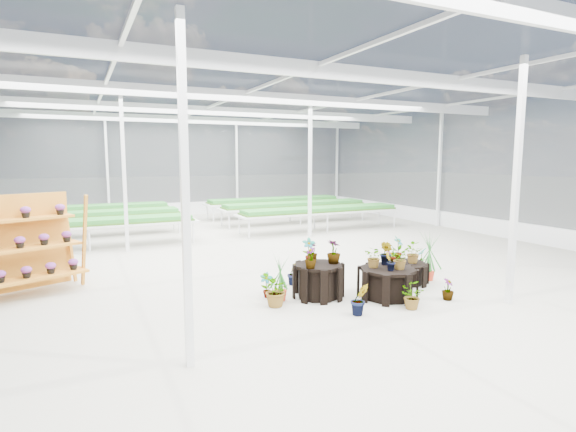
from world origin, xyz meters
name	(u,v)px	position (x,y,z in m)	size (l,w,h in m)	color
ground_plane	(277,272)	(0.00, 0.00, 0.00)	(24.00, 24.00, 0.00)	gray
greenhouse_shell	(276,178)	(0.00, 0.00, 2.25)	(18.00, 24.00, 4.50)	white
steel_frame	(276,178)	(0.00, 0.00, 2.25)	(18.00, 24.00, 4.50)	silver
nursery_benches	(201,218)	(0.00, 7.20, 0.42)	(16.00, 7.00, 0.84)	silver
plinth_tall	(318,281)	(-0.05, -2.15, 0.33)	(0.97, 0.97, 0.66)	black
plinth_mid	(387,283)	(1.15, -2.75, 0.30)	(1.13, 1.13, 0.59)	black
plinth_low	(404,273)	(2.15, -2.05, 0.22)	(0.99, 0.99, 0.45)	black
shelf_rack	(31,245)	(-5.12, 0.54, 0.99)	(1.88, 0.99, 1.99)	#B46D1C
nursery_plants	(361,268)	(0.86, -2.26, 0.52)	(4.81, 2.71, 1.25)	#27702A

